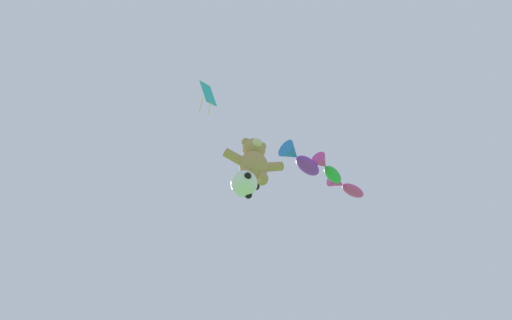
{
  "coord_description": "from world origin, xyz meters",
  "views": [
    {
      "loc": [
        -2.1,
        -2.0,
        1.78
      ],
      "look_at": [
        0.17,
        5.16,
        11.36
      ],
      "focal_mm": 24.0,
      "sensor_mm": 36.0,
      "label": 1
    }
  ],
  "objects_px": {
    "fish_kite_emerald": "(327,169)",
    "fish_kite_magenta": "(345,187)",
    "soccer_ball_kite": "(244,184)",
    "teddy_bear_kite": "(254,160)",
    "diamond_kite": "(208,95)",
    "fish_kite_violet": "(300,159)"
  },
  "relations": [
    {
      "from": "fish_kite_violet",
      "to": "fish_kite_magenta",
      "type": "bearing_deg",
      "value": 22.65
    },
    {
      "from": "soccer_ball_kite",
      "to": "diamond_kite",
      "type": "relative_size",
      "value": 0.34
    },
    {
      "from": "soccer_ball_kite",
      "to": "fish_kite_emerald",
      "type": "xyz_separation_m",
      "value": [
        4.71,
        2.07,
        4.87
      ]
    },
    {
      "from": "soccer_ball_kite",
      "to": "diamond_kite",
      "type": "height_order",
      "value": "diamond_kite"
    },
    {
      "from": "teddy_bear_kite",
      "to": "fish_kite_emerald",
      "type": "distance_m",
      "value": 5.76
    },
    {
      "from": "fish_kite_emerald",
      "to": "diamond_kite",
      "type": "relative_size",
      "value": 0.75
    },
    {
      "from": "teddy_bear_kite",
      "to": "soccer_ball_kite",
      "type": "xyz_separation_m",
      "value": [
        -0.36,
        -0.19,
        -1.58
      ]
    },
    {
      "from": "teddy_bear_kite",
      "to": "fish_kite_violet",
      "type": "relative_size",
      "value": 0.96
    },
    {
      "from": "soccer_ball_kite",
      "to": "fish_kite_emerald",
      "type": "bearing_deg",
      "value": 23.72
    },
    {
      "from": "fish_kite_emerald",
      "to": "fish_kite_magenta",
      "type": "relative_size",
      "value": 0.91
    },
    {
      "from": "teddy_bear_kite",
      "to": "fish_kite_violet",
      "type": "distance_m",
      "value": 4.29
    },
    {
      "from": "soccer_ball_kite",
      "to": "fish_kite_violet",
      "type": "relative_size",
      "value": 0.4
    },
    {
      "from": "teddy_bear_kite",
      "to": "soccer_ball_kite",
      "type": "distance_m",
      "value": 1.63
    },
    {
      "from": "fish_kite_violet",
      "to": "soccer_ball_kite",
      "type": "bearing_deg",
      "value": -150.76
    },
    {
      "from": "diamond_kite",
      "to": "fish_kite_magenta",
      "type": "bearing_deg",
      "value": 15.51
    },
    {
      "from": "fish_kite_violet",
      "to": "diamond_kite",
      "type": "bearing_deg",
      "value": -169.45
    },
    {
      "from": "fish_kite_violet",
      "to": "fish_kite_emerald",
      "type": "distance_m",
      "value": 1.71
    },
    {
      "from": "fish_kite_violet",
      "to": "diamond_kite",
      "type": "relative_size",
      "value": 0.87
    },
    {
      "from": "soccer_ball_kite",
      "to": "fish_kite_emerald",
      "type": "distance_m",
      "value": 7.08
    },
    {
      "from": "teddy_bear_kite",
      "to": "diamond_kite",
      "type": "bearing_deg",
      "value": 163.2
    },
    {
      "from": "teddy_bear_kite",
      "to": "fish_kite_magenta",
      "type": "relative_size",
      "value": 1.02
    },
    {
      "from": "fish_kite_violet",
      "to": "fish_kite_emerald",
      "type": "relative_size",
      "value": 1.16
    }
  ]
}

